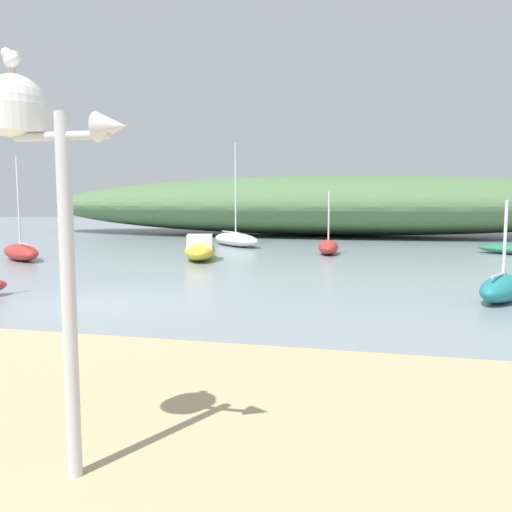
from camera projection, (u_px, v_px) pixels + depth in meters
ground_plane at (110, 303)px, 12.76m from camera, size 120.00×120.00×0.00m
distant_hill at (326, 206)px, 38.66m from camera, size 44.95×12.89×4.36m
mast_structure at (30, 145)px, 4.15m from camera, size 1.24×0.54×3.31m
seagull_on_radar at (11, 58)px, 4.11m from camera, size 0.29×0.21×0.22m
sailboat_mid_channel at (21, 252)px, 22.08m from camera, size 3.37×2.96×4.37m
motorboat_far_right at (200, 249)px, 22.20m from camera, size 2.39×3.98×1.10m
sailboat_inner_mooring at (236, 239)px, 28.95m from camera, size 4.00×4.09×5.69m
sailboat_outer_mooring at (328, 247)px, 24.54m from camera, size 1.14×2.59×2.96m
sailboat_off_point at (503, 288)px, 12.95m from camera, size 1.86×2.52×2.54m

